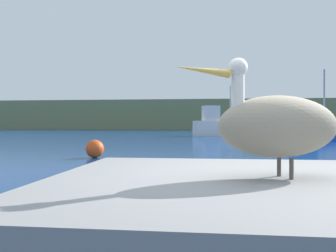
# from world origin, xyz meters

# --- Properties ---
(hillside_backdrop) EXTENTS (140.00, 11.10, 5.77)m
(hillside_backdrop) POSITION_xyz_m (0.00, 65.09, 2.88)
(hillside_backdrop) COLOR #6B7A51
(hillside_backdrop) RESTS_ON ground
(pier_dock) EXTENTS (3.32, 2.56, 0.82)m
(pier_dock) POSITION_xyz_m (0.05, -0.46, 0.41)
(pier_dock) COLOR gray
(pier_dock) RESTS_ON ground
(pelican) EXTENTS (1.26, 0.75, 0.84)m
(pelican) POSITION_xyz_m (0.04, -0.47, 1.20)
(pelican) COLOR gray
(pelican) RESTS_ON pier_dock
(fishing_boat_blue) EXTENTS (4.77, 3.07, 4.98)m
(fishing_boat_blue) POSITION_xyz_m (6.39, 20.98, 0.78)
(fishing_boat_blue) COLOR blue
(fishing_boat_blue) RESTS_ON ground
(fishing_boat_white) EXTENTS (4.90, 3.01, 4.98)m
(fishing_boat_white) POSITION_xyz_m (0.56, 30.72, 1.04)
(fishing_boat_white) COLOR white
(fishing_boat_white) RESTS_ON ground
(mooring_buoy) EXTENTS (0.64, 0.64, 0.64)m
(mooring_buoy) POSITION_xyz_m (-4.35, 8.53, 0.32)
(mooring_buoy) COLOR #E54C19
(mooring_buoy) RESTS_ON ground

